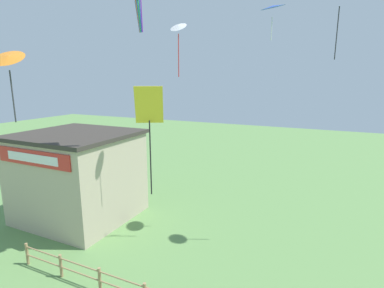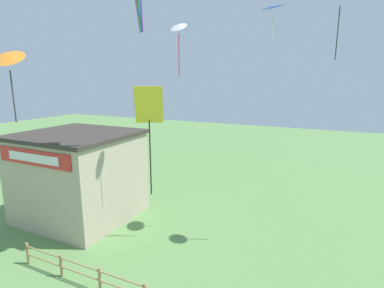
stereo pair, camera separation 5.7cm
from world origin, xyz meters
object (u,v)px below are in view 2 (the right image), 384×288
object	(u,v)px
kite_orange_delta	(9,59)
kite_white_delta	(179,30)
seaside_building	(79,175)
kite_blue_delta	(273,7)
kite_yellow_diamond	(149,116)

from	to	relation	value
kite_orange_delta	kite_white_delta	size ratio (longest dim) A/B	0.96
kite_orange_delta	kite_white_delta	world-z (taller)	kite_white_delta
seaside_building	kite_blue_delta	world-z (taller)	kite_blue_delta
kite_blue_delta	kite_white_delta	size ratio (longest dim) A/B	0.71
kite_blue_delta	kite_yellow_diamond	bearing A→B (deg)	-105.05
kite_yellow_diamond	kite_blue_delta	bearing A→B (deg)	74.95
kite_orange_delta	kite_yellow_diamond	bearing A→B (deg)	18.54
kite_blue_delta	kite_white_delta	distance (m)	5.42
kite_blue_delta	kite_orange_delta	xyz separation A→B (m)	(-7.19, -10.43, -3.15)
kite_yellow_diamond	kite_blue_delta	distance (m)	10.47
seaside_building	kite_white_delta	distance (m)	11.55
kite_white_delta	seaside_building	bearing A→B (deg)	-178.49
kite_blue_delta	kite_white_delta	bearing A→B (deg)	-140.37
kite_yellow_diamond	kite_white_delta	world-z (taller)	kite_white_delta
kite_orange_delta	kite_white_delta	distance (m)	7.95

